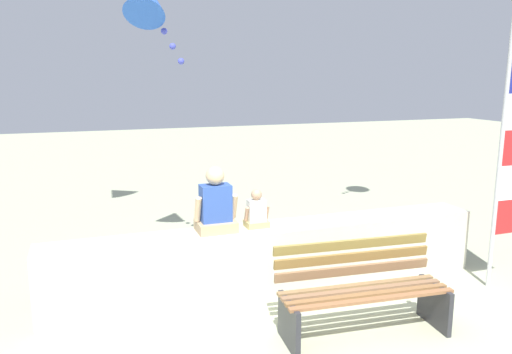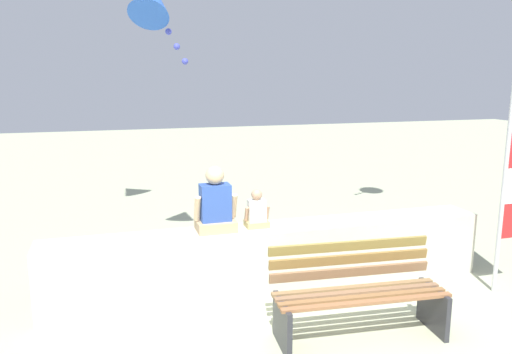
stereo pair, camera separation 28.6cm
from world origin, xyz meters
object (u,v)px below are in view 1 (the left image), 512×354
at_px(flag_banner, 512,140).
at_px(person_adult, 216,206).
at_px(kite_blue, 147,1).
at_px(park_bench, 361,292).
at_px(person_child, 256,212).

bearing_deg(flag_banner, person_adult, 165.56).
distance_m(person_adult, kite_blue, 2.66).
bearing_deg(flag_banner, park_bench, -168.78).
bearing_deg(flag_banner, kite_blue, 151.76).
bearing_deg(person_adult, flag_banner, -14.44).
bearing_deg(kite_blue, park_bench, -56.68).
distance_m(person_adult, flag_banner, 3.49).
xyz_separation_m(person_child, flag_banner, (2.82, -0.85, 0.83)).
xyz_separation_m(park_bench, flag_banner, (2.18, 0.43, 1.36)).
bearing_deg(person_child, park_bench, -63.47).
xyz_separation_m(flag_banner, kite_blue, (-3.81, 2.04, 1.61)).
bearing_deg(park_bench, person_child, 116.53).
distance_m(person_child, kite_blue, 2.89).
relative_size(park_bench, person_child, 3.84).
xyz_separation_m(park_bench, person_adult, (-1.13, 1.28, 0.65)).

